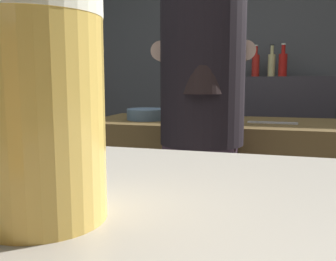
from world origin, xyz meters
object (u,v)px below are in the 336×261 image
Objects in this scene: bartender at (202,118)px; bottle_hot_sauce at (256,65)px; pint_glass_far at (39,112)px; bottle_soy at (283,64)px; bottle_vinegar at (232,64)px; mixing_bowl at (147,114)px; chefs_knife at (272,123)px; mini_fridge at (28,134)px; bottle_olive_oil at (272,64)px.

bottle_hot_sauce is (0.13, 1.77, 0.29)m from bartender.
bottle_soy is at bearing 85.92° from pint_glass_far.
bottle_hot_sauce is at bearing -15.07° from bartender.
bottle_hot_sauce reaches higher than bottle_vinegar.
mixing_bowl is at bearing 107.15° from pint_glass_far.
mixing_bowl is 1.49m from bottle_hot_sauce.
chefs_knife is at bearing -93.09° from bottle_soy.
bottle_hot_sauce is at bearing 90.18° from pint_glass_far.
pint_glass_far is at bearing -92.09° from chefs_knife.
bottle_olive_oil reaches higher than mini_fridge.
bottle_olive_oil is (-0.02, 1.34, 0.35)m from chefs_knife.
bottle_vinegar is (0.32, 1.26, 0.32)m from mixing_bowl.
mini_fridge is 2.21m from bottle_hot_sauce.
mixing_bowl is at bearing -34.55° from mini_fridge.
bottle_soy reaches higher than mixing_bowl.
bottle_vinegar is 0.99× the size of bottle_olive_oil.
bottle_vinegar is (-0.19, 2.94, 0.16)m from pint_glass_far.
mixing_bowl is 0.80× the size of bottle_hot_sauce.
mini_fridge is 2.34m from bottle_olive_oil.
bartender reaches higher than bottle_soy.
bartender is 1.80m from bottle_hot_sauce.
bottle_olive_oil is at bearing 87.69° from pint_glass_far.
bottle_vinegar is at bearing -151.19° from bottle_hot_sauce.
pint_glass_far is at bearing -86.22° from bottle_vinegar.
bartender is at bearing -46.95° from mixing_bowl.
pint_glass_far reaches higher than chefs_knife.
mini_fridge is 2.03m from bottle_vinegar.
chefs_knife is 1.41m from bottle_hot_sauce.
mixing_bowl is 1.34m from bottle_vinegar.
bottle_vinegar is at bearing -8.99° from bartender.
bartender is (1.97, -1.50, 0.35)m from mini_fridge.
chefs_knife is 1.35m from bottle_vinegar.
bottle_soy is 0.98× the size of bottle_olive_oil.
chefs_knife is at bearing -45.40° from bartender.
pint_glass_far is 0.50× the size of bottle_soy.
bottle_olive_oil is (0.26, 1.75, 0.29)m from bartender.
bottle_soy is 0.24m from bottle_hot_sauce.
chefs_knife is at bearing 0.00° from mixing_bowl.
mixing_bowl is 1.48m from bottle_soy.
bartender is 6.20× the size of bottle_olive_oil.
mini_fridge reaches higher than mixing_bowl.
mini_fridge is at bearing -176.20° from bottle_soy.
bottle_hot_sauce reaches higher than bottle_soy.
chefs_knife is (0.66, 0.00, -0.03)m from mixing_bowl.
bartender is 12.50× the size of pint_glass_far.
bartender is 1.28m from pint_glass_far.
bottle_hot_sauce is (0.51, 1.36, 0.32)m from mixing_bowl.
bottle_soy is (0.73, 1.25, 0.32)m from mixing_bowl.
bottle_olive_oil is (-0.09, 0.09, 0.00)m from bottle_soy.
mini_fridge is 5.10× the size of chefs_knife.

